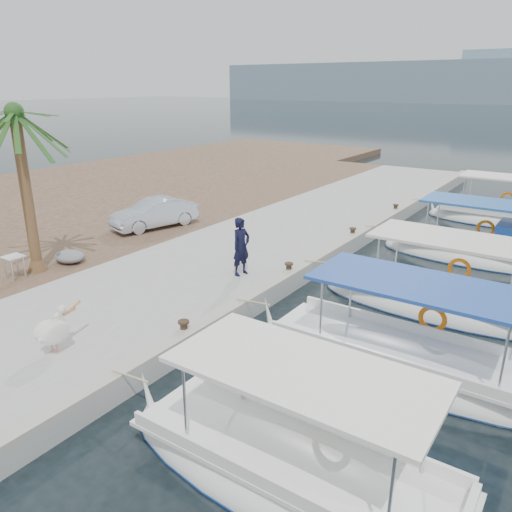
{
  "coord_description": "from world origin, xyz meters",
  "views": [
    {
      "loc": [
        7.23,
        -11.51,
        6.24
      ],
      "look_at": [
        -1.0,
        0.58,
        1.2
      ],
      "focal_mm": 35.0,
      "sensor_mm": 36.0,
      "label": 1
    }
  ],
  "objects_px": {
    "fishing_caique_e": "(494,220)",
    "parked_car": "(154,213)",
    "fishing_caique_a": "(291,477)",
    "fishing_caique_b": "(402,367)",
    "fishing_caique_c": "(436,305)",
    "fisherman": "(241,247)",
    "date_palm": "(14,114)",
    "pelican": "(53,331)",
    "fishing_caique_d": "(472,254)"
  },
  "relations": [
    {
      "from": "fishing_caique_b",
      "to": "fishing_caique_c",
      "type": "height_order",
      "value": "same"
    },
    {
      "from": "fisherman",
      "to": "date_palm",
      "type": "xyz_separation_m",
      "value": [
        -5.7,
        -3.44,
        4.0
      ]
    },
    {
      "from": "fisherman",
      "to": "date_palm",
      "type": "relative_size",
      "value": 0.32
    },
    {
      "from": "date_palm",
      "to": "fishing_caique_e",
      "type": "bearing_deg",
      "value": 57.09
    },
    {
      "from": "fishing_caique_c",
      "to": "fishing_caique_d",
      "type": "height_order",
      "value": "same"
    },
    {
      "from": "fishing_caique_a",
      "to": "fishing_caique_b",
      "type": "distance_m",
      "value": 4.39
    },
    {
      "from": "fishing_caique_a",
      "to": "parked_car",
      "type": "xyz_separation_m",
      "value": [
        -11.81,
        8.73,
        0.98
      ]
    },
    {
      "from": "fishing_caique_b",
      "to": "parked_car",
      "type": "relative_size",
      "value": 2.07
    },
    {
      "from": "fishing_caique_b",
      "to": "fishing_caique_c",
      "type": "relative_size",
      "value": 1.08
    },
    {
      "from": "fishing_caique_e",
      "to": "fisherman",
      "type": "xyz_separation_m",
      "value": [
        -5.2,
        -13.4,
        1.3
      ]
    },
    {
      "from": "fishing_caique_a",
      "to": "fishing_caique_e",
      "type": "bearing_deg",
      "value": 90.96
    },
    {
      "from": "fishing_caique_c",
      "to": "fishing_caique_e",
      "type": "height_order",
      "value": "same"
    },
    {
      "from": "fishing_caique_c",
      "to": "fisherman",
      "type": "height_order",
      "value": "fisherman"
    },
    {
      "from": "fishing_caique_c",
      "to": "fishing_caique_a",
      "type": "bearing_deg",
      "value": -90.67
    },
    {
      "from": "fishing_caique_c",
      "to": "fisherman",
      "type": "relative_size",
      "value": 3.78
    },
    {
      "from": "fishing_caique_a",
      "to": "fishing_caique_e",
      "type": "xyz_separation_m",
      "value": [
        -0.33,
        19.68,
        0.0
      ]
    },
    {
      "from": "fishing_caique_b",
      "to": "fishing_caique_c",
      "type": "bearing_deg",
      "value": 94.34
    },
    {
      "from": "fishing_caique_b",
      "to": "pelican",
      "type": "height_order",
      "value": "fishing_caique_b"
    },
    {
      "from": "parked_car",
      "to": "pelican",
      "type": "bearing_deg",
      "value": -41.63
    },
    {
      "from": "pelican",
      "to": "fisherman",
      "type": "relative_size",
      "value": 0.71
    },
    {
      "from": "fishing_caique_d",
      "to": "parked_car",
      "type": "relative_size",
      "value": 1.78
    },
    {
      "from": "fishing_caique_b",
      "to": "pelican",
      "type": "xyz_separation_m",
      "value": [
        -6.55,
        -4.4,
        0.9
      ]
    },
    {
      "from": "fishing_caique_d",
      "to": "fishing_caique_b",
      "type": "bearing_deg",
      "value": -87.3
    },
    {
      "from": "fishing_caique_d",
      "to": "fishing_caique_e",
      "type": "distance_m",
      "value": 6.22
    },
    {
      "from": "fisherman",
      "to": "date_palm",
      "type": "height_order",
      "value": "date_palm"
    },
    {
      "from": "fishing_caique_a",
      "to": "date_palm",
      "type": "xyz_separation_m",
      "value": [
        -11.23,
        2.84,
        5.3
      ]
    },
    {
      "from": "fishing_caique_e",
      "to": "pelican",
      "type": "bearing_deg",
      "value": -106.48
    },
    {
      "from": "pelican",
      "to": "fisherman",
      "type": "bearing_deg",
      "value": 84.23
    },
    {
      "from": "fishing_caique_c",
      "to": "parked_car",
      "type": "distance_m",
      "value": 11.95
    },
    {
      "from": "pelican",
      "to": "date_palm",
      "type": "xyz_separation_m",
      "value": [
        -5.07,
        2.87,
        4.41
      ]
    },
    {
      "from": "fishing_caique_c",
      "to": "parked_car",
      "type": "relative_size",
      "value": 1.91
    },
    {
      "from": "fishing_caique_b",
      "to": "fishing_caique_a",
      "type": "bearing_deg",
      "value": -95.07
    },
    {
      "from": "fishing_caique_e",
      "to": "parked_car",
      "type": "distance_m",
      "value": 15.89
    },
    {
      "from": "fishing_caique_c",
      "to": "fisherman",
      "type": "distance_m",
      "value": 6.09
    },
    {
      "from": "fishing_caique_d",
      "to": "parked_car",
      "type": "bearing_deg",
      "value": -158.08
    },
    {
      "from": "fishing_caique_a",
      "to": "parked_car",
      "type": "distance_m",
      "value": 14.72
    },
    {
      "from": "fishing_caique_b",
      "to": "parked_car",
      "type": "xyz_separation_m",
      "value": [
        -12.19,
        4.36,
        0.98
      ]
    },
    {
      "from": "fishing_caique_e",
      "to": "date_palm",
      "type": "distance_m",
      "value": 20.75
    },
    {
      "from": "fishing_caique_d",
      "to": "fishing_caique_e",
      "type": "bearing_deg",
      "value": 92.65
    },
    {
      "from": "fishing_caique_b",
      "to": "fishing_caique_d",
      "type": "bearing_deg",
      "value": 92.7
    },
    {
      "from": "fishing_caique_a",
      "to": "fishing_caique_d",
      "type": "xyz_separation_m",
      "value": [
        -0.04,
        13.47,
        0.07
      ]
    },
    {
      "from": "date_palm",
      "to": "parked_car",
      "type": "height_order",
      "value": "date_palm"
    },
    {
      "from": "fishing_caique_c",
      "to": "pelican",
      "type": "distance_m",
      "value": 10.4
    },
    {
      "from": "fishing_caique_c",
      "to": "pelican",
      "type": "xyz_separation_m",
      "value": [
        -6.26,
        -8.26,
        0.9
      ]
    },
    {
      "from": "pelican",
      "to": "fisherman",
      "type": "distance_m",
      "value": 6.36
    },
    {
      "from": "fishing_caique_a",
      "to": "fishing_caique_b",
      "type": "xyz_separation_m",
      "value": [
        0.39,
        4.37,
        -0.0
      ]
    },
    {
      "from": "fishing_caique_e",
      "to": "pelican",
      "type": "distance_m",
      "value": 20.58
    },
    {
      "from": "fishing_caique_d",
      "to": "fisherman",
      "type": "xyz_separation_m",
      "value": [
        -5.48,
        -7.18,
        1.23
      ]
    },
    {
      "from": "fishing_caique_a",
      "to": "fishing_caique_d",
      "type": "bearing_deg",
      "value": 90.18
    },
    {
      "from": "fisherman",
      "to": "fishing_caique_a",
      "type": "bearing_deg",
      "value": -128.79
    }
  ]
}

